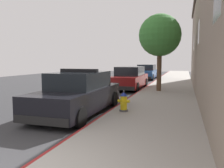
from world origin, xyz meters
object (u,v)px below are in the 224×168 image
object	(u,v)px
police_cruiser	(79,94)
parked_car_dark_far	(147,72)
fire_hydrant	(124,102)
street_tree	(160,36)
parked_car_silver_ahead	(130,78)

from	to	relation	value
police_cruiser	parked_car_dark_far	world-z (taller)	police_cruiser
fire_hydrant	street_tree	size ratio (longest dim) A/B	0.17
police_cruiser	parked_car_dark_far	distance (m)	16.93
fire_hydrant	street_tree	world-z (taller)	street_tree
police_cruiser	fire_hydrant	size ratio (longest dim) A/B	6.37
fire_hydrant	parked_car_dark_far	bearing A→B (deg)	96.27
police_cruiser	parked_car_dark_far	size ratio (longest dim) A/B	1.00
parked_car_dark_far	fire_hydrant	xyz separation A→B (m)	(1.84, -16.77, -0.23)
parked_car_silver_ahead	fire_hydrant	distance (m)	8.06
parked_car_silver_ahead	fire_hydrant	bearing A→B (deg)	-78.35
parked_car_dark_far	street_tree	size ratio (longest dim) A/B	1.06
parked_car_silver_ahead	fire_hydrant	size ratio (longest dim) A/B	6.37
parked_car_silver_ahead	street_tree	xyz separation A→B (m)	(2.21, -1.70, 2.72)
police_cruiser	street_tree	xyz separation A→B (m)	(2.29, 6.35, 2.72)
parked_car_silver_ahead	parked_car_dark_far	world-z (taller)	same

